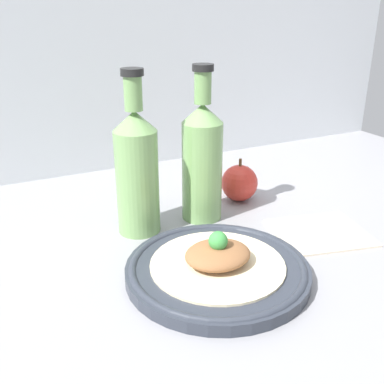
{
  "coord_description": "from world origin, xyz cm",
  "views": [
    {
      "loc": [
        -24.83,
        -53.86,
        38.54
      ],
      "look_at": [
        5.13,
        7.13,
        10.22
      ],
      "focal_mm": 42.0,
      "sensor_mm": 36.0,
      "label": 1
    }
  ],
  "objects_px": {
    "plated_food": "(218,257)",
    "apple": "(239,183)",
    "plate": "(217,269)",
    "cider_bottle_right": "(202,159)",
    "cider_bottle_left": "(137,169)"
  },
  "relations": [
    {
      "from": "cider_bottle_left",
      "to": "plate",
      "type": "bearing_deg",
      "value": -74.67
    },
    {
      "from": "cider_bottle_left",
      "to": "cider_bottle_right",
      "type": "relative_size",
      "value": 1.0
    },
    {
      "from": "plated_food",
      "to": "apple",
      "type": "distance_m",
      "value": 0.3
    },
    {
      "from": "cider_bottle_left",
      "to": "apple",
      "type": "xyz_separation_m",
      "value": [
        0.24,
        0.04,
        -0.08
      ]
    },
    {
      "from": "plated_food",
      "to": "cider_bottle_right",
      "type": "height_order",
      "value": "cider_bottle_right"
    },
    {
      "from": "plated_food",
      "to": "cider_bottle_right",
      "type": "distance_m",
      "value": 0.23
    },
    {
      "from": "plate",
      "to": "plated_food",
      "type": "bearing_deg",
      "value": 153.43
    },
    {
      "from": "cider_bottle_right",
      "to": "apple",
      "type": "relative_size",
      "value": 3.17
    },
    {
      "from": "plate",
      "to": "cider_bottle_right",
      "type": "relative_size",
      "value": 0.97
    },
    {
      "from": "cider_bottle_left",
      "to": "cider_bottle_right",
      "type": "distance_m",
      "value": 0.13
    },
    {
      "from": "plated_food",
      "to": "apple",
      "type": "relative_size",
      "value": 2.24
    },
    {
      "from": "plate",
      "to": "apple",
      "type": "relative_size",
      "value": 3.06
    },
    {
      "from": "plated_food",
      "to": "cider_bottle_left",
      "type": "height_order",
      "value": "cider_bottle_left"
    },
    {
      "from": "plate",
      "to": "cider_bottle_right",
      "type": "height_order",
      "value": "cider_bottle_right"
    },
    {
      "from": "plate",
      "to": "plated_food",
      "type": "height_order",
      "value": "plated_food"
    }
  ]
}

